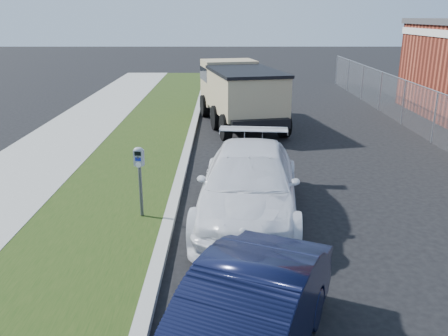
{
  "coord_description": "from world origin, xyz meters",
  "views": [
    {
      "loc": [
        -1.43,
        -9.29,
        4.34
      ],
      "look_at": [
        -1.4,
        1.0,
        1.0
      ],
      "focal_mm": 38.0,
      "sensor_mm": 36.0,
      "label": 1
    }
  ],
  "objects_px": {
    "white_wagon": "(248,184)",
    "dump_truck": "(239,91)",
    "navy_sedan": "(242,326)",
    "parking_meter": "(139,167)"
  },
  "relations": [
    {
      "from": "parking_meter",
      "to": "dump_truck",
      "type": "bearing_deg",
      "value": 82.8
    },
    {
      "from": "parking_meter",
      "to": "dump_truck",
      "type": "height_order",
      "value": "dump_truck"
    },
    {
      "from": "parking_meter",
      "to": "navy_sedan",
      "type": "bearing_deg",
      "value": -59.68
    },
    {
      "from": "dump_truck",
      "to": "white_wagon",
      "type": "bearing_deg",
      "value": -102.57
    },
    {
      "from": "parking_meter",
      "to": "white_wagon",
      "type": "relative_size",
      "value": 0.29
    },
    {
      "from": "navy_sedan",
      "to": "dump_truck",
      "type": "bearing_deg",
      "value": 111.23
    },
    {
      "from": "white_wagon",
      "to": "dump_truck",
      "type": "distance_m",
      "value": 9.47
    },
    {
      "from": "white_wagon",
      "to": "dump_truck",
      "type": "bearing_deg",
      "value": 95.1
    },
    {
      "from": "parking_meter",
      "to": "navy_sedan",
      "type": "relative_size",
      "value": 0.37
    },
    {
      "from": "dump_truck",
      "to": "navy_sedan",
      "type": "bearing_deg",
      "value": -103.7
    }
  ]
}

